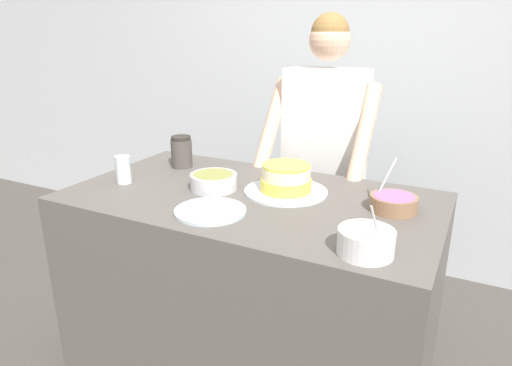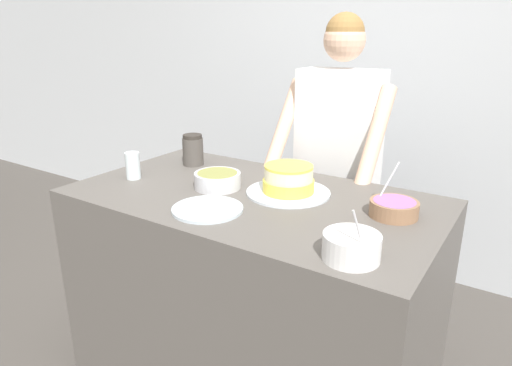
% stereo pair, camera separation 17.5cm
% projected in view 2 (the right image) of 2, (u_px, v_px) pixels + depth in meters
% --- Properties ---
extents(wall_back, '(10.00, 0.05, 2.60)m').
position_uv_depth(wall_back, '(382.00, 74.00, 2.90)').
color(wall_back, silver).
rests_on(wall_back, ground_plane).
extents(counter, '(1.48, 0.82, 0.94)m').
position_uv_depth(counter, '(253.00, 296.00, 1.98)').
color(counter, '#5B5651').
rests_on(counter, ground_plane).
extents(person_baker, '(0.54, 0.46, 1.65)m').
position_uv_depth(person_baker, '(337.00, 150.00, 2.30)').
color(person_baker, '#2D2D38').
rests_on(person_baker, ground_plane).
extents(cake, '(0.34, 0.34, 0.12)m').
position_uv_depth(cake, '(288.00, 182.00, 1.83)').
color(cake, silver).
rests_on(cake, counter).
extents(frosting_bowl_olive, '(0.19, 0.19, 0.07)m').
position_uv_depth(frosting_bowl_olive, '(218.00, 179.00, 1.91)').
color(frosting_bowl_olive, silver).
rests_on(frosting_bowl_olive, counter).
extents(frosting_bowl_white, '(0.17, 0.17, 0.18)m').
position_uv_depth(frosting_bowl_white, '(352.00, 246.00, 1.31)').
color(frosting_bowl_white, white).
rests_on(frosting_bowl_white, counter).
extents(frosting_bowl_purple, '(0.17, 0.17, 0.18)m').
position_uv_depth(frosting_bowl_purple, '(394.00, 208.00, 1.62)').
color(frosting_bowl_purple, '#936B4C').
rests_on(frosting_bowl_purple, counter).
extents(drinking_glass, '(0.06, 0.06, 0.12)m').
position_uv_depth(drinking_glass, '(133.00, 166.00, 2.02)').
color(drinking_glass, silver).
rests_on(drinking_glass, counter).
extents(ceramic_plate, '(0.26, 0.26, 0.01)m').
position_uv_depth(ceramic_plate, '(208.00, 209.00, 1.68)').
color(ceramic_plate, silver).
rests_on(ceramic_plate, counter).
extents(stoneware_jar, '(0.10, 0.10, 0.15)m').
position_uv_depth(stoneware_jar, '(193.00, 150.00, 2.22)').
color(stoneware_jar, '#4C4742').
rests_on(stoneware_jar, counter).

